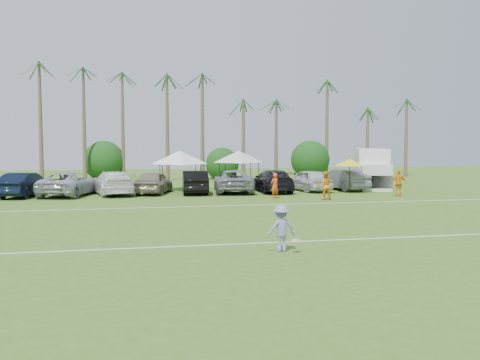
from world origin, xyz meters
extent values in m
plane|color=#42661E|center=(0.00, 0.00, 0.00)|extent=(120.00, 120.00, 0.00)
cube|color=white|center=(0.00, 2.00, 0.01)|extent=(80.00, 0.10, 0.01)
cube|color=white|center=(0.00, 14.00, 0.01)|extent=(80.00, 0.10, 0.01)
cone|color=brown|center=(-12.00, 38.00, 5.00)|extent=(0.44, 0.44, 10.00)
cone|color=brown|center=(-8.00, 38.00, 5.50)|extent=(0.44, 0.44, 11.00)
cone|color=brown|center=(-4.00, 38.00, 4.00)|extent=(0.44, 0.44, 8.00)
cone|color=brown|center=(0.00, 38.00, 4.50)|extent=(0.44, 0.44, 9.00)
cone|color=brown|center=(4.00, 38.00, 5.00)|extent=(0.44, 0.44, 10.00)
cone|color=brown|center=(8.00, 38.00, 5.50)|extent=(0.44, 0.44, 11.00)
cone|color=brown|center=(13.00, 38.00, 4.00)|extent=(0.44, 0.44, 8.00)
cone|color=brown|center=(18.00, 38.00, 4.50)|extent=(0.44, 0.44, 9.00)
cone|color=brown|center=(23.00, 38.00, 5.00)|extent=(0.44, 0.44, 10.00)
cone|color=brown|center=(27.00, 38.00, 5.50)|extent=(0.44, 0.44, 11.00)
cylinder|color=brown|center=(-6.00, 39.00, 0.70)|extent=(0.30, 0.30, 1.40)
sphere|color=#124112|center=(-6.00, 39.00, 1.80)|extent=(4.00, 4.00, 4.00)
cylinder|color=brown|center=(6.00, 39.00, 0.70)|extent=(0.30, 0.30, 1.40)
sphere|color=#124112|center=(6.00, 39.00, 1.80)|extent=(4.00, 4.00, 4.00)
cylinder|color=brown|center=(16.00, 39.00, 0.70)|extent=(0.30, 0.30, 1.40)
sphere|color=#124112|center=(16.00, 39.00, 1.80)|extent=(4.00, 4.00, 4.00)
imported|color=#ED521A|center=(5.99, 17.38, 0.86)|extent=(0.74, 0.63, 1.72)
imported|color=orange|center=(9.01, 15.91, 0.95)|extent=(1.00, 0.82, 1.90)
imported|color=orange|center=(14.96, 17.02, 0.94)|extent=(1.16, 0.63, 1.88)
cube|color=white|center=(16.43, 24.44, 2.04)|extent=(3.80, 5.13, 2.49)
cube|color=white|center=(15.43, 21.42, 1.05)|extent=(2.74, 2.42, 2.09)
cube|color=black|center=(15.20, 20.71, 0.75)|extent=(2.27, 1.00, 1.00)
cube|color=#E5590C|center=(17.62, 24.05, 1.59)|extent=(0.52, 1.52, 0.90)
cylinder|color=black|center=(14.55, 21.92, 0.45)|extent=(0.56, 0.94, 0.90)
cylinder|color=black|center=(16.44, 21.30, 0.45)|extent=(0.56, 0.94, 0.90)
cylinder|color=black|center=(15.86, 25.89, 0.45)|extent=(0.56, 0.94, 0.90)
cylinder|color=black|center=(17.75, 25.27, 0.45)|extent=(0.56, 0.94, 0.90)
cylinder|color=black|center=(-1.10, 23.65, 1.05)|extent=(0.06, 0.06, 2.09)
cylinder|color=black|center=(1.84, 23.65, 1.05)|extent=(0.06, 0.06, 2.09)
cylinder|color=black|center=(-1.10, 26.58, 1.05)|extent=(0.06, 0.06, 2.09)
cylinder|color=black|center=(1.84, 26.58, 1.05)|extent=(0.06, 0.06, 2.09)
pyramid|color=white|center=(0.37, 25.12, 3.14)|extent=(4.52, 4.52, 1.05)
cylinder|color=black|center=(4.39, 26.90, 1.03)|extent=(0.06, 0.06, 2.06)
cylinder|color=black|center=(7.27, 26.90, 1.03)|extent=(0.06, 0.06, 2.06)
cylinder|color=black|center=(4.39, 29.79, 1.03)|extent=(0.06, 0.06, 2.06)
cylinder|color=black|center=(7.27, 29.79, 1.03)|extent=(0.06, 0.06, 2.06)
pyramid|color=silver|center=(5.83, 28.35, 3.08)|extent=(4.44, 4.44, 1.03)
cylinder|color=black|center=(12.57, 20.04, 1.16)|extent=(0.05, 0.05, 2.32)
cone|color=yellow|center=(12.57, 20.04, 2.32)|extent=(2.32, 2.32, 0.53)
imported|color=#8E87C0|center=(1.35, 0.34, 0.82)|extent=(1.12, 0.73, 1.63)
cylinder|color=white|center=(1.77, 0.00, 0.45)|extent=(0.27, 0.27, 0.03)
imported|color=black|center=(-10.75, 22.23, 0.85)|extent=(3.14, 5.47, 1.71)
imported|color=#ACB0B9|center=(-7.77, 22.38, 0.85)|extent=(4.47, 6.69, 1.71)
imported|color=white|center=(-4.79, 22.49, 0.85)|extent=(3.58, 6.25, 1.71)
imported|color=gray|center=(-1.80, 22.64, 0.85)|extent=(3.41, 5.38, 1.71)
imported|color=black|center=(1.18, 22.22, 0.85)|extent=(2.21, 5.30, 1.71)
imported|color=gray|center=(4.16, 22.43, 0.85)|extent=(3.67, 6.48, 1.71)
imported|color=black|center=(7.14, 22.15, 0.85)|extent=(2.54, 5.94, 1.71)
imported|color=silver|center=(10.13, 22.30, 0.85)|extent=(2.83, 5.28, 1.71)
imported|color=slate|center=(13.11, 22.53, 0.85)|extent=(2.76, 5.43, 1.71)
camera|label=1|loc=(-3.92, -17.27, 3.78)|focal=40.00mm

